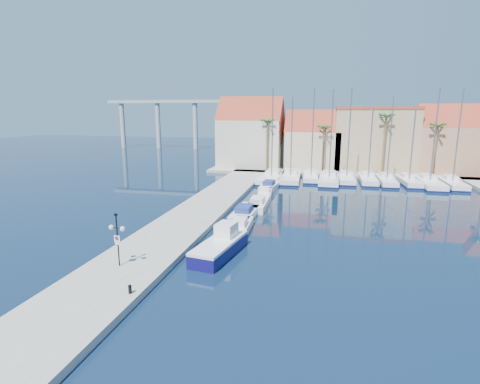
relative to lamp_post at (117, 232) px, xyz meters
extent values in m
plane|color=#081D31|center=(9.42, 3.14, -3.03)|extent=(260.00, 260.00, 0.00)
cube|color=gray|center=(0.42, 16.64, -2.78)|extent=(6.00, 77.00, 0.50)
cube|color=gray|center=(19.42, 51.14, -2.78)|extent=(54.00, 16.00, 0.50)
cylinder|color=black|center=(0.00, 0.00, -0.60)|extent=(0.10, 0.10, 3.85)
cylinder|color=black|center=(-0.24, 0.04, 0.26)|extent=(0.48, 0.12, 0.05)
cylinder|color=black|center=(0.24, -0.03, 0.26)|extent=(0.48, 0.12, 0.05)
sphere|color=white|center=(-0.48, 0.08, 0.26)|extent=(0.35, 0.35, 0.35)
sphere|color=white|center=(0.48, -0.07, 0.26)|extent=(0.35, 0.35, 0.35)
cube|color=black|center=(0.00, 0.00, 1.23)|extent=(0.23, 0.15, 0.15)
cube|color=white|center=(-0.01, -0.05, -0.51)|extent=(0.48, 0.10, 0.48)
cylinder|color=red|center=(-0.01, -0.08, -0.46)|extent=(0.33, 0.06, 0.33)
cylinder|color=#1933A5|center=(-0.01, -0.09, -0.46)|extent=(0.23, 0.05, 0.23)
cube|color=white|center=(-0.01, -0.05, -0.84)|extent=(0.39, 0.09, 0.13)
cylinder|color=black|center=(2.82, -3.57, -2.27)|extent=(0.21, 0.21, 0.53)
cube|color=#110D4F|center=(6.05, 4.62, -2.53)|extent=(3.24, 6.89, 0.99)
cube|color=white|center=(6.05, 4.62, -1.93)|extent=(3.24, 6.89, 0.22)
cube|color=white|center=(6.26, 5.93, -1.32)|extent=(1.70, 1.97, 1.21)
cube|color=white|center=(6.33, 10.96, -2.63)|extent=(1.94, 5.38, 0.80)
cube|color=white|center=(6.35, 10.43, -1.93)|extent=(1.27, 1.91, 0.60)
cube|color=white|center=(5.69, 16.03, -2.63)|extent=(2.30, 6.89, 0.80)
cube|color=navy|center=(5.68, 15.35, -1.93)|extent=(1.57, 2.42, 0.60)
cube|color=white|center=(6.36, 20.19, -2.63)|extent=(2.21, 6.50, 0.80)
cube|color=white|center=(6.37, 19.54, -1.93)|extent=(1.50, 2.29, 0.60)
cube|color=white|center=(6.23, 26.14, -2.63)|extent=(2.10, 5.35, 0.80)
cube|color=white|center=(6.27, 25.62, -1.93)|extent=(1.32, 1.92, 0.60)
cube|color=white|center=(6.10, 31.16, -2.63)|extent=(2.48, 6.37, 0.80)
cube|color=navy|center=(6.05, 30.54, -1.93)|extent=(1.56, 2.29, 0.60)
cube|color=white|center=(5.42, 38.18, -2.53)|extent=(3.56, 12.00, 1.00)
cube|color=#0E1546|center=(5.42, 38.18, -2.85)|extent=(3.62, 12.06, 0.28)
cube|color=white|center=(5.47, 39.37, -1.73)|extent=(2.30, 3.65, 0.60)
cylinder|color=slate|center=(5.40, 37.59, 4.87)|extent=(0.20, 0.20, 13.81)
cube|color=white|center=(8.38, 38.94, -2.53)|extent=(3.50, 11.82, 1.00)
cube|color=#0E1546|center=(8.38, 38.94, -2.85)|extent=(3.57, 11.88, 0.28)
cube|color=white|center=(8.33, 40.11, -1.73)|extent=(2.27, 3.59, 0.60)
cylinder|color=slate|center=(8.40, 38.35, 4.17)|extent=(0.20, 0.20, 12.39)
cube|color=white|center=(11.66, 39.89, -2.53)|extent=(2.60, 8.93, 1.00)
cube|color=#0E1546|center=(11.66, 39.89, -2.85)|extent=(2.66, 8.99, 0.28)
cube|color=white|center=(11.63, 40.77, -1.73)|extent=(1.70, 2.71, 0.60)
cylinder|color=slate|center=(11.67, 39.44, 4.85)|extent=(0.20, 0.20, 13.77)
cube|color=white|center=(14.57, 38.58, -2.53)|extent=(3.18, 11.34, 1.00)
cube|color=#0E1546|center=(14.57, 38.58, -2.85)|extent=(3.25, 11.40, 0.28)
cube|color=white|center=(14.60, 39.71, -1.73)|extent=(2.13, 3.43, 0.60)
cylinder|color=slate|center=(14.56, 38.01, 4.73)|extent=(0.20, 0.20, 13.51)
cube|color=white|center=(17.30, 39.75, -2.53)|extent=(2.53, 9.35, 1.00)
cube|color=#0E1546|center=(17.30, 39.75, -2.85)|extent=(2.59, 9.41, 0.28)
cube|color=white|center=(17.29, 40.68, -1.73)|extent=(1.73, 2.81, 0.60)
cylinder|color=slate|center=(17.31, 39.29, 4.81)|extent=(0.20, 0.20, 13.68)
cube|color=white|center=(20.60, 39.75, -2.53)|extent=(2.43, 9.34, 1.00)
cube|color=#0E1546|center=(20.60, 39.75, -2.85)|extent=(2.49, 9.40, 0.28)
cube|color=white|center=(20.60, 40.69, -1.73)|extent=(1.70, 2.80, 0.60)
cylinder|color=slate|center=(20.60, 39.29, 3.35)|extent=(0.20, 0.20, 10.76)
cube|color=white|center=(23.32, 39.20, -2.53)|extent=(2.43, 8.95, 1.00)
cube|color=#0E1546|center=(23.32, 39.20, -2.85)|extent=(2.49, 9.01, 0.28)
cube|color=white|center=(23.31, 40.09, -1.73)|extent=(1.66, 2.70, 0.60)
cylinder|color=slate|center=(23.33, 38.75, 4.13)|extent=(0.20, 0.20, 12.33)
cube|color=white|center=(26.57, 39.33, -2.53)|extent=(2.77, 8.68, 1.00)
cube|color=#0E1546|center=(26.57, 39.33, -2.85)|extent=(2.84, 8.74, 0.28)
cube|color=white|center=(26.51, 40.19, -1.73)|extent=(1.72, 2.66, 0.60)
cylinder|color=slate|center=(26.59, 38.91, 3.21)|extent=(0.20, 0.20, 10.49)
cube|color=white|center=(29.43, 38.92, -2.53)|extent=(2.84, 10.78, 1.00)
cube|color=#0E1546|center=(29.43, 38.92, -2.85)|extent=(2.90, 10.84, 0.28)
cube|color=white|center=(29.44, 40.00, -1.73)|extent=(1.97, 3.24, 0.60)
cylinder|color=slate|center=(29.43, 38.39, 4.76)|extent=(0.20, 0.20, 13.58)
cube|color=white|center=(32.61, 39.09, -2.53)|extent=(2.45, 9.32, 1.00)
cube|color=#0E1546|center=(32.61, 39.09, -2.85)|extent=(2.51, 9.38, 0.28)
cube|color=white|center=(32.60, 40.02, -1.73)|extent=(1.70, 2.80, 0.60)
cylinder|color=slate|center=(32.61, 38.63, 4.69)|extent=(0.20, 0.20, 13.43)
cube|color=beige|center=(-0.58, 50.14, 1.97)|extent=(12.00, 9.00, 9.00)
cube|color=maroon|center=(-0.58, 50.14, 6.47)|extent=(12.30, 9.00, 9.00)
cube|color=tan|center=(11.42, 50.14, 0.97)|extent=(10.00, 8.00, 7.00)
cube|color=maroon|center=(11.42, 50.14, 4.47)|extent=(10.30, 8.00, 8.00)
cube|color=tan|center=(22.42, 51.14, 2.97)|extent=(14.00, 10.00, 11.00)
cube|color=maroon|center=(22.42, 51.14, 8.72)|extent=(14.20, 10.20, 0.50)
cube|color=#B07A59|center=(34.42, 50.14, 1.47)|extent=(10.00, 8.00, 8.00)
cube|color=maroon|center=(34.42, 50.14, 5.47)|extent=(10.30, 8.00, 8.00)
cylinder|color=brown|center=(3.42, 45.14, 1.97)|extent=(0.36, 0.36, 9.00)
sphere|color=#19591C|center=(3.42, 45.14, 6.32)|extent=(2.60, 2.60, 2.60)
cylinder|color=brown|center=(13.42, 45.14, 1.47)|extent=(0.36, 0.36, 8.00)
sphere|color=#19591C|center=(13.42, 45.14, 5.32)|extent=(2.60, 2.60, 2.60)
cylinder|color=brown|center=(23.42, 45.14, 2.47)|extent=(0.36, 0.36, 10.00)
sphere|color=#19591C|center=(23.42, 45.14, 7.32)|extent=(2.60, 2.60, 2.60)
cylinder|color=brown|center=(31.42, 45.14, 1.72)|extent=(0.36, 0.36, 8.50)
sphere|color=#19591C|center=(31.42, 45.14, 5.82)|extent=(2.60, 2.60, 2.60)
cube|color=#9E9E99|center=(-28.58, 85.14, 10.97)|extent=(48.00, 2.20, 0.90)
cylinder|color=#9E9E99|center=(-48.58, 85.14, 3.97)|extent=(1.40, 1.40, 14.00)
cylinder|color=#9E9E99|center=(-36.58, 85.14, 3.97)|extent=(1.40, 1.40, 14.00)
cylinder|color=#9E9E99|center=(-24.58, 85.14, 3.97)|extent=(1.40, 1.40, 14.00)
cylinder|color=#9E9E99|center=(-12.58, 85.14, 3.97)|extent=(1.40, 1.40, 14.00)
camera|label=1|loc=(13.92, -22.24, 8.21)|focal=28.00mm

